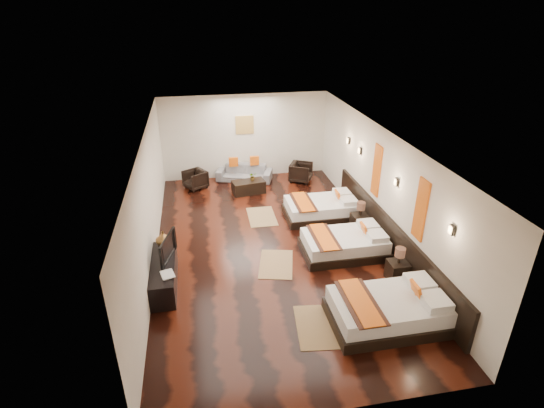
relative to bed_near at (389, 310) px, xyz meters
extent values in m
cube|color=black|center=(-1.70, 3.08, -0.28)|extent=(5.50, 9.50, 0.01)
cube|color=white|center=(-1.70, 3.08, 2.52)|extent=(5.50, 9.50, 0.01)
cube|color=silver|center=(-1.70, 7.83, 1.12)|extent=(5.50, 0.01, 2.80)
cube|color=silver|center=(-4.45, 3.08, 1.12)|extent=(0.01, 9.50, 2.80)
cube|color=silver|center=(1.05, 3.08, 1.12)|extent=(0.01, 9.50, 2.80)
cube|color=black|center=(1.01, 2.28, 0.17)|extent=(0.08, 6.60, 0.90)
cube|color=black|center=(-0.03, 0.00, -0.17)|extent=(2.16, 1.34, 0.23)
cube|color=white|center=(-0.03, 0.00, 0.10)|extent=(2.06, 1.24, 0.31)
cube|color=orange|center=(0.49, 0.00, 0.38)|extent=(0.16, 0.33, 0.33)
cube|color=#38190F|center=(-0.59, 0.00, 0.26)|extent=(0.57, 1.36, 0.02)
cube|color=orange|center=(-0.59, 0.00, 0.28)|extent=(0.39, 1.36, 0.02)
cube|color=black|center=(-0.03, 2.45, -0.18)|extent=(1.98, 1.23, 0.21)
cube|color=white|center=(-0.03, 2.45, 0.07)|extent=(1.89, 1.13, 0.28)
cube|color=orange|center=(0.45, 2.45, 0.32)|extent=(0.15, 0.30, 0.31)
cube|color=#38190F|center=(-0.55, 2.45, 0.22)|extent=(0.52, 1.25, 0.02)
cube|color=orange|center=(-0.55, 2.45, 0.23)|extent=(0.36, 1.25, 0.02)
cube|color=black|center=(-0.03, 4.38, -0.18)|extent=(1.99, 1.23, 0.21)
cube|color=white|center=(-0.03, 4.38, 0.07)|extent=(1.89, 1.14, 0.28)
cube|color=orange|center=(0.45, 4.38, 0.32)|extent=(0.15, 0.30, 0.31)
cube|color=#38190F|center=(-0.55, 4.38, 0.22)|extent=(0.52, 1.25, 0.02)
cube|color=orange|center=(-0.55, 4.38, 0.23)|extent=(0.36, 1.25, 0.02)
cube|color=black|center=(0.75, 1.21, -0.06)|extent=(0.41, 0.41, 0.45)
cylinder|color=black|center=(0.75, 1.21, 0.26)|extent=(0.07, 0.07, 0.18)
cylinder|color=#3F2619|center=(0.75, 1.21, 0.42)|extent=(0.22, 0.22, 0.20)
cube|color=black|center=(0.75, 3.45, -0.05)|extent=(0.41, 0.41, 0.46)
cylinder|color=black|center=(0.75, 3.45, 0.27)|extent=(0.07, 0.07, 0.18)
cylinder|color=#3F2619|center=(0.75, 3.45, 0.43)|extent=(0.22, 0.22, 0.20)
cube|color=#96764C|center=(-1.36, 0.11, -0.28)|extent=(0.89, 1.28, 0.01)
cube|color=#96764C|center=(-1.71, 2.28, -0.28)|extent=(1.01, 1.34, 0.01)
cube|color=#96764C|center=(-1.66, 4.67, -0.28)|extent=(0.77, 1.21, 0.01)
cube|color=black|center=(-4.20, 1.96, -0.01)|extent=(0.50, 1.80, 0.55)
imported|color=black|center=(-4.15, 2.12, 0.53)|extent=(0.38, 0.92, 0.53)
imported|color=black|center=(-4.20, 1.46, 0.28)|extent=(0.33, 0.39, 0.03)
imported|color=brown|center=(-4.20, 2.67, 0.44)|extent=(0.34, 0.34, 0.35)
imported|color=slate|center=(-1.80, 7.42, -0.02)|extent=(1.95, 1.26, 0.53)
imported|color=black|center=(-3.43, 7.05, 0.02)|extent=(0.89, 0.88, 0.60)
imported|color=black|center=(0.05, 7.00, 0.03)|extent=(0.93, 0.92, 0.63)
cube|color=black|center=(-1.80, 6.37, -0.08)|extent=(1.07, 0.66, 0.40)
imported|color=#2A6421|center=(-1.66, 6.43, 0.24)|extent=(0.28, 0.26, 0.25)
cube|color=#D86014|center=(1.03, 1.18, 1.42)|extent=(0.04, 0.40, 1.30)
cube|color=#D86014|center=(1.03, 3.38, 1.42)|extent=(0.04, 0.40, 1.30)
cube|color=black|center=(1.01, 0.08, 1.57)|extent=(0.06, 0.12, 0.18)
cube|color=#FFD18C|center=(0.98, 0.08, 1.57)|extent=(0.02, 0.10, 0.14)
cube|color=black|center=(1.01, 2.28, 1.57)|extent=(0.06, 0.12, 0.18)
cube|color=#FFD18C|center=(0.98, 2.28, 1.57)|extent=(0.02, 0.10, 0.14)
cube|color=black|center=(1.01, 4.48, 1.57)|extent=(0.06, 0.12, 0.18)
cube|color=#FFD18C|center=(0.98, 4.48, 1.57)|extent=(0.02, 0.10, 0.14)
cube|color=black|center=(1.01, 5.38, 1.57)|extent=(0.06, 0.12, 0.18)
cube|color=#FFD18C|center=(0.98, 5.38, 1.57)|extent=(0.02, 0.10, 0.14)
cube|color=#AD873F|center=(-1.70, 7.81, 1.52)|extent=(0.60, 0.04, 0.60)
camera|label=1|loc=(-3.29, -5.70, 5.21)|focal=27.80mm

